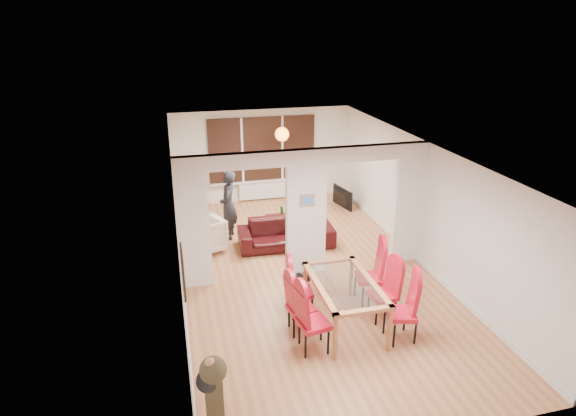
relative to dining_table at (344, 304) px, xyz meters
name	(u,v)px	position (x,y,z in m)	size (l,w,h in m)	color
floor	(305,271)	(-0.11, 1.96, -0.41)	(5.00, 9.00, 0.01)	#B8764A
room_walls	(306,213)	(-0.11, 1.96, 0.89)	(5.00, 9.00, 2.60)	silver
divider_wall	(306,213)	(-0.11, 1.96, 0.89)	(5.00, 0.18, 2.60)	white
bay_window_blinds	(262,149)	(-0.11, 6.40, 1.09)	(3.00, 0.08, 1.80)	black
radiator	(263,190)	(-0.11, 6.36, -0.11)	(1.40, 0.08, 0.50)	white
pendant_light	(282,134)	(0.19, 5.26, 1.74)	(0.36, 0.36, 0.36)	orange
stair_newel	(209,368)	(-2.36, -1.24, 0.14)	(0.40, 1.20, 1.10)	tan
wall_poster	(183,272)	(-2.58, -0.44, 1.19)	(0.04, 0.52, 0.67)	gray
pillar_photo	(308,201)	(-0.11, 1.87, 1.19)	(0.30, 0.03, 0.25)	#4C8CD8
dining_table	(344,304)	(0.00, 0.00, 0.00)	(0.99, 1.75, 0.82)	#B36F42
dining_chair_la	(314,319)	(-0.68, -0.50, 0.14)	(0.44, 0.44, 1.11)	red
dining_chair_lb	(301,304)	(-0.75, 0.00, 0.10)	(0.41, 0.41, 1.03)	red
dining_chair_lc	(300,288)	(-0.63, 0.50, 0.11)	(0.42, 0.42, 1.04)	red
dining_chair_ra	(401,309)	(0.75, -0.58, 0.15)	(0.45, 0.45, 1.12)	red
dining_chair_rb	(383,291)	(0.71, 0.03, 0.12)	(0.42, 0.42, 1.06)	red
dining_chair_rc	(370,274)	(0.70, 0.60, 0.16)	(0.46, 0.46, 1.14)	red
sofa	(286,233)	(-0.21, 3.24, -0.10)	(2.16, 0.85, 0.63)	black
armchair	(202,235)	(-2.09, 3.43, -0.02)	(0.87, 0.84, 0.79)	silver
person	(228,205)	(-1.41, 4.01, 0.41)	(0.39, 0.60, 1.65)	black
television	(339,198)	(1.82, 5.29, -0.14)	(0.12, 0.94, 0.54)	black
coffee_table	(286,220)	(0.09, 4.47, -0.30)	(0.98, 0.49, 0.23)	#341A11
bottle	(282,211)	(-0.02, 4.46, -0.04)	(0.07, 0.07, 0.29)	#143F19
bowl	(291,213)	(0.23, 4.55, -0.16)	(0.20, 0.20, 0.05)	#341A11
shoes	(303,277)	(-0.25, 1.66, -0.37)	(0.22, 0.24, 0.09)	black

